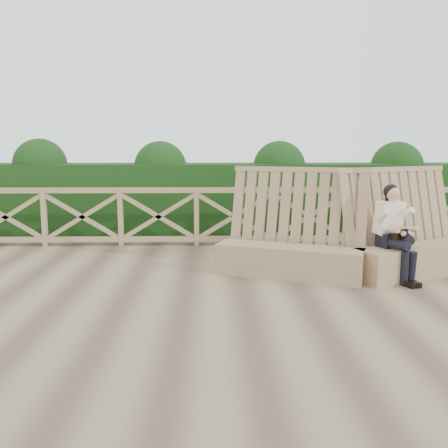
{
  "coord_description": "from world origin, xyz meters",
  "views": [
    {
      "loc": [
        -0.39,
        -5.83,
        1.89
      ],
      "look_at": [
        -0.26,
        0.4,
        0.9
      ],
      "focal_mm": 40.0,
      "sensor_mm": 36.0,
      "label": 1
    }
  ],
  "objects": [
    {
      "name": "ground",
      "position": [
        0.0,
        0.0,
        0.0
      ],
      "size": [
        60.0,
        60.0,
        0.0
      ],
      "primitive_type": "plane",
      "color": "brown",
      "rests_on": "ground"
    },
    {
      "name": "bench",
      "position": [
        1.66,
        1.27,
        0.4
      ],
      "size": [
        4.06,
        1.54,
        1.58
      ],
      "rotation": [
        0.0,
        0.0,
        0.03
      ],
      "color": "#9F7B5B",
      "rests_on": "ground"
    },
    {
      "name": "woman",
      "position": [
        2.15,
        1.02,
        0.73
      ],
      "size": [
        0.52,
        0.84,
        1.35
      ],
      "rotation": [
        0.0,
        0.0,
        0.4
      ],
      "color": "black",
      "rests_on": "ground"
    },
    {
      "name": "guardrail",
      "position": [
        0.0,
        3.5,
        0.55
      ],
      "size": [
        10.1,
        0.09,
        1.1
      ],
      "color": "#917654",
      "rests_on": "ground"
    },
    {
      "name": "hedge",
      "position": [
        0.0,
        4.7,
        0.75
      ],
      "size": [
        12.0,
        1.2,
        1.5
      ],
      "primitive_type": "cube",
      "color": "black",
      "rests_on": "ground"
    }
  ]
}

